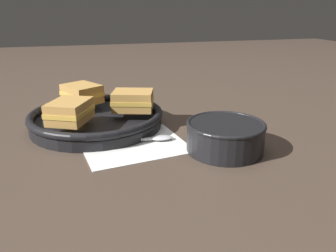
% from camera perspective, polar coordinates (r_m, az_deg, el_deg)
% --- Properties ---
extents(ground_plane, '(4.00, 4.00, 0.00)m').
position_cam_1_polar(ground_plane, '(0.73, -1.31, -2.45)').
color(ground_plane, '#47382D').
extents(napkin, '(0.24, 0.21, 0.00)m').
position_cam_1_polar(napkin, '(0.70, -6.01, -3.13)').
color(napkin, white).
rests_on(napkin, ground_plane).
extents(soup_bowl, '(0.16, 0.16, 0.06)m').
position_cam_1_polar(soup_bowl, '(0.67, 9.96, -1.47)').
color(soup_bowl, black).
rests_on(soup_bowl, ground_plane).
extents(spoon, '(0.16, 0.04, 0.01)m').
position_cam_1_polar(spoon, '(0.72, -2.61, -2.12)').
color(spoon, silver).
rests_on(spoon, napkin).
extents(skillet, '(0.32, 0.32, 0.04)m').
position_cam_1_polar(skillet, '(0.82, -12.30, 1.29)').
color(skillet, black).
rests_on(skillet, ground_plane).
extents(sandwich_near_left, '(0.11, 0.12, 0.05)m').
position_cam_1_polar(sandwich_near_left, '(0.74, -16.73, 2.47)').
color(sandwich_near_left, '#C18E47').
rests_on(sandwich_near_left, skillet).
extents(sandwich_near_right, '(0.11, 0.10, 0.05)m').
position_cam_1_polar(sandwich_near_right, '(0.80, -6.12, 4.45)').
color(sandwich_near_right, '#C18E47').
rests_on(sandwich_near_right, skillet).
extents(sandwich_far_left, '(0.11, 0.12, 0.05)m').
position_cam_1_polar(sandwich_far_left, '(0.89, -14.75, 5.50)').
color(sandwich_far_left, '#C18E47').
rests_on(sandwich_far_left, skillet).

